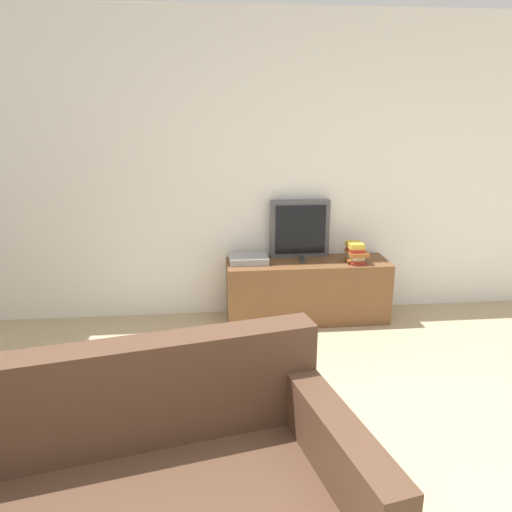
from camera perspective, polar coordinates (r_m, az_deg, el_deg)
wall_back at (r=4.40m, az=2.74°, el=9.83°), size 9.00×0.06×2.60m
tv_stand at (r=4.43m, az=5.86°, el=-3.95°), size 1.41×0.42×0.54m
television at (r=4.42m, az=5.03°, el=3.13°), size 0.52×0.09×0.51m
book_stack at (r=4.36m, az=11.34°, el=0.41°), size 0.17×0.21×0.18m
remote_on_stand at (r=4.35m, az=5.28°, el=-0.41°), size 0.05×0.15×0.02m
set_top_box at (r=4.29m, az=-0.86°, el=-0.36°), size 0.33×0.24×0.06m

